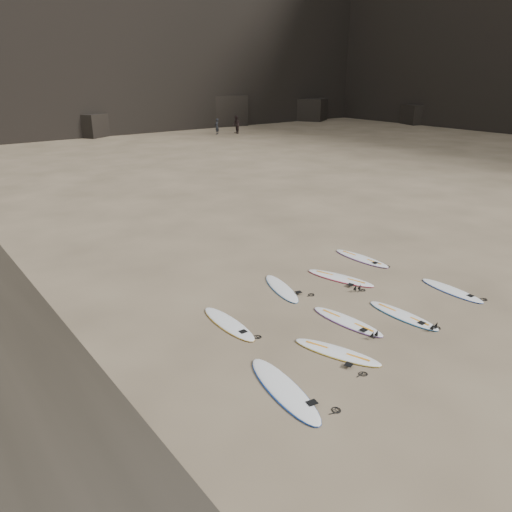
{
  "coord_description": "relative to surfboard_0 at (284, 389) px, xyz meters",
  "views": [
    {
      "loc": [
        -10.19,
        -7.99,
        6.71
      ],
      "look_at": [
        -1.88,
        3.03,
        1.5
      ],
      "focal_mm": 35.0,
      "sensor_mm": 36.0,
      "label": 1
    }
  ],
  "objects": [
    {
      "name": "surfboard_1",
      "position": [
        2.07,
        0.39,
        -0.01
      ],
      "size": [
        1.34,
        2.38,
        0.08
      ],
      "primitive_type": "ellipsoid",
      "rotation": [
        0.0,
        0.0,
        0.36
      ],
      "color": "white",
      "rests_on": "ground"
    },
    {
      "name": "ground",
      "position": [
        4.1,
        0.95,
        -0.05
      ],
      "size": [
        240.0,
        240.0,
        0.0
      ],
      "primitive_type": "plane",
      "color": "#897559",
      "rests_on": "ground"
    },
    {
      "name": "surfboard_4",
      "position": [
        7.69,
        0.8,
        -0.01
      ],
      "size": [
        0.67,
        2.28,
        0.08
      ],
      "primitive_type": "ellipsoid",
      "rotation": [
        0.0,
        0.0,
        -0.06
      ],
      "color": "white",
      "rests_on": "ground"
    },
    {
      "name": "surfboard_5",
      "position": [
        0.73,
        3.27,
        -0.01
      ],
      "size": [
        0.64,
        2.41,
        0.09
      ],
      "primitive_type": "ellipsoid",
      "rotation": [
        0.0,
        0.0,
        -0.03
      ],
      "color": "white",
      "rests_on": "ground"
    },
    {
      "name": "person_b",
      "position": [
        25.75,
        38.75,
        0.91
      ],
      "size": [
        0.91,
        1.07,
        1.91
      ],
      "primitive_type": "imported",
      "rotation": [
        0.0,
        0.0,
        4.49
      ],
      "color": "black",
      "rests_on": "ground"
    },
    {
      "name": "surfboard_3",
      "position": [
        5.02,
        0.66,
        -0.01
      ],
      "size": [
        0.62,
        2.33,
        0.08
      ],
      "primitive_type": "ellipsoid",
      "rotation": [
        0.0,
        0.0,
        0.03
      ],
      "color": "white",
      "rests_on": "ground"
    },
    {
      "name": "surfboard_6",
      "position": [
        3.43,
        4.21,
        -0.01
      ],
      "size": [
        1.2,
        2.38,
        0.08
      ],
      "primitive_type": "ellipsoid",
      "rotation": [
        0.0,
        0.0,
        -0.29
      ],
      "color": "white",
      "rests_on": "ground"
    },
    {
      "name": "surfboard_8",
      "position": [
        7.56,
        4.49,
        -0.01
      ],
      "size": [
        0.69,
        2.46,
        0.09
      ],
      "primitive_type": "ellipsoid",
      "rotation": [
        0.0,
        0.0,
        0.04
      ],
      "color": "white",
      "rests_on": "ground"
    },
    {
      "name": "person_a",
      "position": [
        23.78,
        39.57,
        0.77
      ],
      "size": [
        0.72,
        0.66,
        1.64
      ],
      "primitive_type": "imported",
      "rotation": [
        0.0,
        0.0,
        3.73
      ],
      "color": "black",
      "rests_on": "ground"
    },
    {
      "name": "surfboard_2",
      "position": [
        3.47,
        1.37,
        -0.01
      ],
      "size": [
        0.8,
        2.41,
        0.09
      ],
      "primitive_type": "ellipsoid",
      "rotation": [
        0.0,
        0.0,
        0.1
      ],
      "color": "white",
      "rests_on": "ground"
    },
    {
      "name": "surfboard_0",
      "position": [
        0.0,
        0.0,
        0.0
      ],
      "size": [
        1.12,
        2.85,
        0.1
      ],
      "primitive_type": "ellipsoid",
      "rotation": [
        0.0,
        0.0,
        -0.17
      ],
      "color": "white",
      "rests_on": "ground"
    },
    {
      "name": "surfboard_7",
      "position": [
        5.57,
        3.66,
        -0.01
      ],
      "size": [
        1.29,
        2.52,
        0.09
      ],
      "primitive_type": "ellipsoid",
      "rotation": [
        0.0,
        0.0,
        0.3
      ],
      "color": "white",
      "rests_on": "ground"
    }
  ]
}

